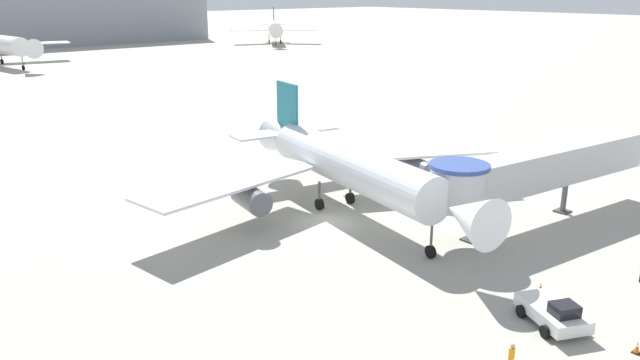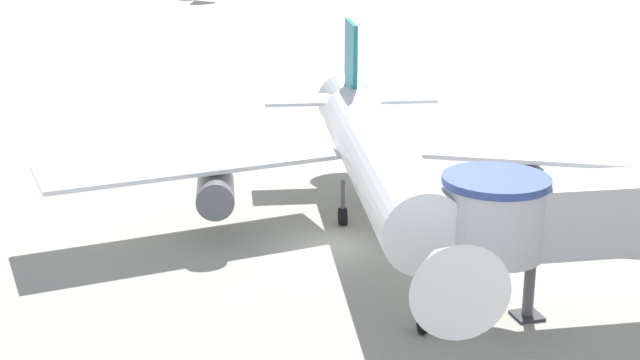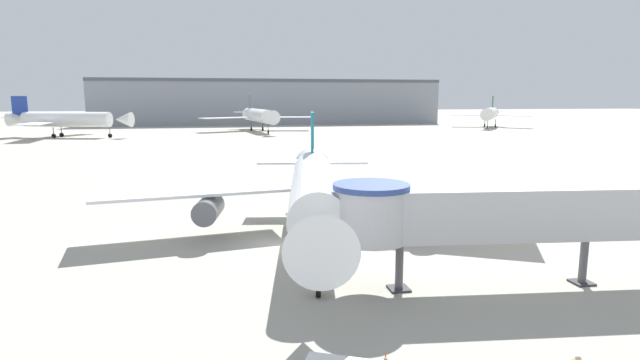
{
  "view_description": "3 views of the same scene",
  "coord_description": "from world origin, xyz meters",
  "px_view_note": "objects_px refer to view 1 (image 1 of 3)",
  "views": [
    {
      "loc": [
        -29.43,
        -33.77,
        17.26
      ],
      "look_at": [
        -2.39,
        -1.82,
        4.32
      ],
      "focal_mm": 35.0,
      "sensor_mm": 36.0,
      "label": 1
    },
    {
      "loc": [
        -11.12,
        -37.93,
        15.98
      ],
      "look_at": [
        -1.24,
        -2.4,
        4.18
      ],
      "focal_mm": 50.0,
      "sensor_mm": 36.0,
      "label": 2
    },
    {
      "loc": [
        -3.93,
        -34.01,
        10.41
      ],
      "look_at": [
        2.56,
        -1.27,
        4.92
      ],
      "focal_mm": 28.0,
      "sensor_mm": 36.0,
      "label": 3
    }
  ],
  "objects_px": {
    "traffic_cone_near_nose": "(541,287)",
    "background_jet_green_tail": "(275,28)",
    "pushback_tug_white": "(554,313)",
    "main_airplane": "(346,166)",
    "ground_crew_marshaller": "(512,356)",
    "traffic_cone_apron_front": "(637,348)",
    "jet_bridge": "(531,170)"
  },
  "relations": [
    {
      "from": "pushback_tug_white",
      "to": "background_jet_green_tail",
      "type": "bearing_deg",
      "value": 83.66
    },
    {
      "from": "ground_crew_marshaller",
      "to": "traffic_cone_apron_front",
      "type": "bearing_deg",
      "value": 144.85
    },
    {
      "from": "pushback_tug_white",
      "to": "traffic_cone_near_nose",
      "type": "distance_m",
      "value": 3.91
    },
    {
      "from": "ground_crew_marshaller",
      "to": "background_jet_green_tail",
      "type": "height_order",
      "value": "background_jet_green_tail"
    },
    {
      "from": "traffic_cone_near_nose",
      "to": "background_jet_green_tail",
      "type": "xyz_separation_m",
      "value": [
        88.84,
        147.45,
        4.65
      ]
    },
    {
      "from": "traffic_cone_apron_front",
      "to": "traffic_cone_near_nose",
      "type": "relative_size",
      "value": 1.06
    },
    {
      "from": "main_airplane",
      "to": "traffic_cone_near_nose",
      "type": "relative_size",
      "value": 54.42
    },
    {
      "from": "pushback_tug_white",
      "to": "background_jet_green_tail",
      "type": "xyz_separation_m",
      "value": [
        91.8,
        149.96,
        4.2
      ]
    },
    {
      "from": "jet_bridge",
      "to": "traffic_cone_apron_front",
      "type": "xyz_separation_m",
      "value": [
        -11.58,
        -13.45,
        -3.95
      ]
    },
    {
      "from": "main_airplane",
      "to": "jet_bridge",
      "type": "relative_size",
      "value": 1.47
    },
    {
      "from": "jet_bridge",
      "to": "pushback_tug_white",
      "type": "height_order",
      "value": "jet_bridge"
    },
    {
      "from": "main_airplane",
      "to": "ground_crew_marshaller",
      "type": "distance_m",
      "value": 23.16
    },
    {
      "from": "main_airplane",
      "to": "jet_bridge",
      "type": "distance_m",
      "value": 13.93
    },
    {
      "from": "traffic_cone_apron_front",
      "to": "background_jet_green_tail",
      "type": "distance_m",
      "value": 179.04
    },
    {
      "from": "pushback_tug_white",
      "to": "ground_crew_marshaller",
      "type": "distance_m",
      "value": 5.67
    },
    {
      "from": "main_airplane",
      "to": "pushback_tug_white",
      "type": "distance_m",
      "value": 20.61
    },
    {
      "from": "background_jet_green_tail",
      "to": "ground_crew_marshaller",
      "type": "bearing_deg",
      "value": -88.34
    },
    {
      "from": "main_airplane",
      "to": "traffic_cone_near_nose",
      "type": "bearing_deg",
      "value": -81.99
    },
    {
      "from": "jet_bridge",
      "to": "traffic_cone_apron_front",
      "type": "height_order",
      "value": "jet_bridge"
    },
    {
      "from": "traffic_cone_apron_front",
      "to": "jet_bridge",
      "type": "bearing_deg",
      "value": 49.27
    },
    {
      "from": "pushback_tug_white",
      "to": "traffic_cone_near_nose",
      "type": "bearing_deg",
      "value": 65.34
    },
    {
      "from": "main_airplane",
      "to": "ground_crew_marshaller",
      "type": "relative_size",
      "value": 20.48
    },
    {
      "from": "jet_bridge",
      "to": "traffic_cone_near_nose",
      "type": "height_order",
      "value": "jet_bridge"
    },
    {
      "from": "pushback_tug_white",
      "to": "background_jet_green_tail",
      "type": "relative_size",
      "value": 0.18
    },
    {
      "from": "traffic_cone_apron_front",
      "to": "ground_crew_marshaller",
      "type": "xyz_separation_m",
      "value": [
        -6.28,
        3.04,
        0.63
      ]
    },
    {
      "from": "main_airplane",
      "to": "ground_crew_marshaller",
      "type": "height_order",
      "value": "main_airplane"
    },
    {
      "from": "traffic_cone_apron_front",
      "to": "traffic_cone_near_nose",
      "type": "xyz_separation_m",
      "value": [
        2.25,
        6.61,
        -0.02
      ]
    },
    {
      "from": "traffic_cone_apron_front",
      "to": "ground_crew_marshaller",
      "type": "bearing_deg",
      "value": 154.15
    },
    {
      "from": "background_jet_green_tail",
      "to": "traffic_cone_near_nose",
      "type": "bearing_deg",
      "value": -86.6
    },
    {
      "from": "main_airplane",
      "to": "jet_bridge",
      "type": "bearing_deg",
      "value": -40.94
    },
    {
      "from": "pushback_tug_white",
      "to": "traffic_cone_apron_front",
      "type": "height_order",
      "value": "pushback_tug_white"
    },
    {
      "from": "pushback_tug_white",
      "to": "traffic_cone_apron_front",
      "type": "relative_size",
      "value": 7.14
    }
  ]
}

